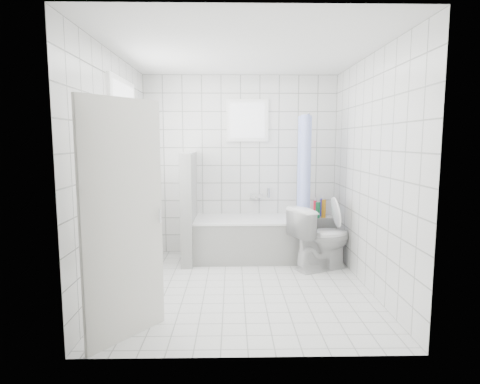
{
  "coord_description": "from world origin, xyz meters",
  "views": [
    {
      "loc": [
        -0.12,
        -4.4,
        1.65
      ],
      "look_at": [
        -0.03,
        0.35,
        1.05
      ],
      "focal_mm": 30.0,
      "sensor_mm": 36.0,
      "label": 1
    }
  ],
  "objects": [
    {
      "name": "ground",
      "position": [
        0.0,
        0.0,
        0.0
      ],
      "size": [
        3.0,
        3.0,
        0.0
      ],
      "primitive_type": "plane",
      "color": "white",
      "rests_on": "ground"
    },
    {
      "name": "ceiling",
      "position": [
        0.0,
        0.0,
        2.6
      ],
      "size": [
        3.0,
        3.0,
        0.0
      ],
      "primitive_type": "plane",
      "rotation": [
        3.14,
        0.0,
        0.0
      ],
      "color": "white",
      "rests_on": "ground"
    },
    {
      "name": "wall_back",
      "position": [
        0.0,
        1.5,
        1.3
      ],
      "size": [
        2.8,
        0.02,
        2.6
      ],
      "primitive_type": "cube",
      "color": "white",
      "rests_on": "ground"
    },
    {
      "name": "wall_front",
      "position": [
        0.0,
        -1.5,
        1.3
      ],
      "size": [
        2.8,
        0.02,
        2.6
      ],
      "primitive_type": "cube",
      "color": "white",
      "rests_on": "ground"
    },
    {
      "name": "wall_left",
      "position": [
        -1.4,
        0.0,
        1.3
      ],
      "size": [
        0.02,
        3.0,
        2.6
      ],
      "primitive_type": "cube",
      "color": "white",
      "rests_on": "ground"
    },
    {
      "name": "wall_right",
      "position": [
        1.4,
        0.0,
        1.3
      ],
      "size": [
        0.02,
        3.0,
        2.6
      ],
      "primitive_type": "cube",
      "color": "white",
      "rests_on": "ground"
    },
    {
      "name": "window_left",
      "position": [
        -1.35,
        0.3,
        1.6
      ],
      "size": [
        0.01,
        0.9,
        1.4
      ],
      "primitive_type": "cube",
      "color": "white",
      "rests_on": "wall_left"
    },
    {
      "name": "window_back",
      "position": [
        0.1,
        1.46,
        1.95
      ],
      "size": [
        0.5,
        0.01,
        0.5
      ],
      "primitive_type": "cube",
      "color": "white",
      "rests_on": "wall_back"
    },
    {
      "name": "window_sill",
      "position": [
        -1.31,
        0.3,
        0.86
      ],
      "size": [
        0.18,
        1.02,
        0.08
      ],
      "primitive_type": "cube",
      "color": "white",
      "rests_on": "wall_left"
    },
    {
      "name": "door",
      "position": [
        -1.01,
        -1.16,
        1.0
      ],
      "size": [
        0.51,
        0.66,
        2.0
      ],
      "primitive_type": "cube",
      "rotation": [
        0.0,
        0.0,
        -0.64
      ],
      "color": "silver",
      "rests_on": "ground"
    },
    {
      "name": "bathtub",
      "position": [
        0.13,
        1.12,
        0.29
      ],
      "size": [
        1.57,
        0.77,
        0.58
      ],
      "color": "white",
      "rests_on": "ground"
    },
    {
      "name": "partition_wall",
      "position": [
        -0.72,
        1.07,
        0.75
      ],
      "size": [
        0.15,
        0.85,
        1.5
      ],
      "primitive_type": "cube",
      "color": "white",
      "rests_on": "ground"
    },
    {
      "name": "tiled_ledge",
      "position": [
        1.18,
        1.38,
        0.28
      ],
      "size": [
        0.4,
        0.24,
        0.55
      ],
      "primitive_type": "cube",
      "color": "white",
      "rests_on": "ground"
    },
    {
      "name": "toilet",
      "position": [
        1.03,
        0.65,
        0.41
      ],
      "size": [
        0.93,
        0.76,
        0.83
      ],
      "primitive_type": "imported",
      "rotation": [
        0.0,
        0.0,
        2.0
      ],
      "color": "white",
      "rests_on": "ground"
    },
    {
      "name": "curtain_rod",
      "position": [
        0.85,
        1.1,
        2.0
      ],
      "size": [
        0.02,
        0.8,
        0.02
      ],
      "primitive_type": "cylinder",
      "rotation": [
        1.57,
        0.0,
        0.0
      ],
      "color": "silver",
      "rests_on": "wall_back"
    },
    {
      "name": "shower_curtain",
      "position": [
        0.85,
        0.97,
        1.1
      ],
      "size": [
        0.14,
        0.48,
        1.78
      ],
      "primitive_type": null,
      "color": "#536BF5",
      "rests_on": "curtain_rod"
    },
    {
      "name": "tub_faucet",
      "position": [
        0.23,
        1.46,
        0.85
      ],
      "size": [
        0.18,
        0.06,
        0.06
      ],
      "primitive_type": "cube",
      "color": "silver",
      "rests_on": "wall_back"
    },
    {
      "name": "sill_bottles",
      "position": [
        -1.3,
        0.4,
        1.03
      ],
      "size": [
        0.18,
        0.54,
        0.33
      ],
      "color": "silver",
      "rests_on": "window_sill"
    },
    {
      "name": "ledge_bottles",
      "position": [
        1.16,
        1.35,
        0.68
      ],
      "size": [
        0.17,
        0.19,
        0.27
      ],
      "color": "#FDA01A",
      "rests_on": "tiled_ledge"
    }
  ]
}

